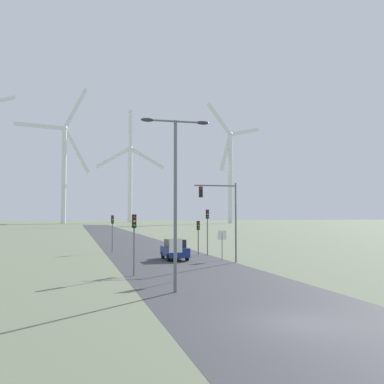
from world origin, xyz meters
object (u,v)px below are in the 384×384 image
(stop_sign_near, at_px, (176,252))
(wind_turbine_center, at_px, (130,175))
(streetlamp, at_px, (175,181))
(traffic_light_post_near_left, at_px, (134,231))
(traffic_light_post_near_right, at_px, (207,222))
(wind_turbine_right, at_px, (230,168))
(traffic_light_post_mid_right, at_px, (198,230))
(wind_turbine_left, at_px, (64,163))
(stop_sign_far, at_px, (222,239))
(traffic_light_post_mid_left, at_px, (112,225))
(car_approaching, at_px, (175,249))
(traffic_light_mast_overhead, at_px, (223,207))

(stop_sign_near, bearing_deg, wind_turbine_center, 83.88)
(streetlamp, bearing_deg, traffic_light_post_near_left, 100.36)
(traffic_light_post_near_right, bearing_deg, wind_turbine_right, 69.54)
(traffic_light_post_near_left, xyz_separation_m, traffic_light_post_near_right, (9.04, 13.08, 0.34))
(traffic_light_post_mid_right, distance_m, wind_turbine_left, 175.11)
(stop_sign_far, height_order, traffic_light_post_mid_left, traffic_light_post_mid_left)
(stop_sign_near, xyz_separation_m, traffic_light_post_mid_left, (-1.90, 22.90, 1.12))
(traffic_light_post_near_left, distance_m, traffic_light_post_mid_left, 19.51)
(traffic_light_post_mid_left, bearing_deg, stop_sign_far, -52.23)
(wind_turbine_right, bearing_deg, car_approaching, -111.34)
(stop_sign_far, bearing_deg, traffic_light_mast_overhead, -107.13)
(traffic_light_mast_overhead, distance_m, wind_turbine_left, 182.16)
(traffic_light_post_mid_left, bearing_deg, traffic_light_mast_overhead, -59.11)
(wind_turbine_center, bearing_deg, streetlamp, -96.23)
(stop_sign_near, xyz_separation_m, stop_sign_far, (6.85, 11.60, 0.05))
(stop_sign_far, xyz_separation_m, traffic_light_mast_overhead, (-0.68, -2.20, 2.84))
(wind_turbine_center, bearing_deg, traffic_light_post_near_left, -96.79)
(traffic_light_post_mid_left, xyz_separation_m, wind_turbine_left, (-8.75, 166.36, 25.22))
(traffic_light_post_mid_left, height_order, traffic_light_mast_overhead, traffic_light_mast_overhead)
(stop_sign_near, xyz_separation_m, traffic_light_post_near_left, (-2.08, 3.39, 1.18))
(wind_turbine_right, bearing_deg, traffic_light_post_mid_right, -110.77)
(stop_sign_near, relative_size, car_approaching, 0.62)
(car_approaching, distance_m, wind_turbine_center, 198.24)
(wind_turbine_left, xyz_separation_m, wind_turbine_center, (33.03, 19.59, -3.30))
(traffic_light_mast_overhead, xyz_separation_m, wind_turbine_left, (-16.82, 179.86, 23.45))
(stop_sign_near, bearing_deg, wind_turbine_right, 69.31)
(streetlamp, bearing_deg, car_approaching, 77.52)
(streetlamp, xyz_separation_m, wind_turbine_center, (23.20, 212.37, 19.01))
(wind_turbine_center, bearing_deg, wind_turbine_right, -39.68)
(stop_sign_near, distance_m, wind_turbine_center, 211.30)
(traffic_light_post_near_left, height_order, wind_turbine_right, wind_turbine_right)
(traffic_light_post_mid_left, xyz_separation_m, wind_turbine_right, (67.30, 150.26, 23.23))
(traffic_light_post_mid_left, distance_m, wind_turbine_right, 166.27)
(streetlamp, relative_size, traffic_light_post_near_left, 2.24)
(stop_sign_near, distance_m, stop_sign_far, 13.47)
(traffic_light_post_near_left, relative_size, wind_turbine_center, 0.07)
(stop_sign_near, height_order, traffic_light_post_near_left, traffic_light_post_near_left)
(traffic_light_mast_overhead, bearing_deg, traffic_light_post_near_right, 83.69)
(stop_sign_far, height_order, wind_turbine_left, wind_turbine_left)
(streetlamp, height_order, traffic_light_post_mid_right, streetlamp)
(stop_sign_far, bearing_deg, car_approaching, 160.40)
(stop_sign_far, xyz_separation_m, traffic_light_post_near_left, (-8.93, -8.22, 1.14))
(traffic_light_post_near_right, bearing_deg, car_approaching, -140.10)
(traffic_light_post_near_left, bearing_deg, streetlamp, -79.64)
(stop_sign_far, bearing_deg, traffic_light_post_near_right, 88.79)
(wind_turbine_left, distance_m, wind_turbine_center, 38.54)
(traffic_light_post_near_left, distance_m, wind_turbine_right, 184.15)
(car_approaching, distance_m, wind_turbine_right, 173.75)
(stop_sign_far, relative_size, traffic_light_post_mid_left, 0.66)
(traffic_light_post_mid_left, distance_m, traffic_light_post_mid_right, 10.05)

